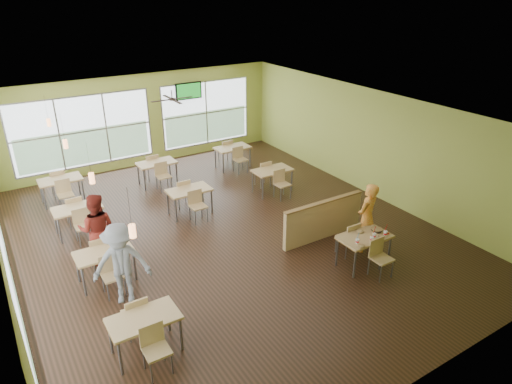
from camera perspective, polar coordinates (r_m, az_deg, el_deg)
room at (r=11.35m, az=-4.12°, el=1.94°), size 12.00×12.04×3.20m
window_bays at (r=13.33m, az=-20.64°, el=3.32°), size 9.24×10.24×2.38m
main_table at (r=10.73m, az=13.41°, el=-5.95°), size 1.22×1.52×0.87m
half_wall_divider at (r=11.68m, az=8.40°, el=-3.42°), size 2.40×0.14×1.04m
dining_tables at (r=12.80m, az=-11.79°, el=-0.56°), size 6.92×8.72×0.87m
pendant_lights at (r=10.69m, az=-21.36°, el=3.70°), size 0.11×7.31×0.86m
ceiling_fan at (r=13.55m, az=-10.45°, el=11.35°), size 1.25×1.25×0.29m
tv_backwall at (r=16.95m, az=-8.42°, el=12.39°), size 1.00×0.07×0.60m
man_plaid at (r=11.21m, az=13.68°, el=-3.15°), size 0.73×0.59×1.75m
patron_maroon at (r=11.04m, az=-19.28°, el=-4.41°), size 1.04×0.94×1.73m
patron_grey at (r=9.57m, az=-16.48°, el=-8.59°), size 1.30×1.01×1.77m
cup_blue at (r=10.31m, az=12.55°, el=-6.02°), size 0.09×0.09×0.31m
cup_yellow at (r=10.46m, az=14.27°, el=-5.72°), size 0.09×0.09×0.31m
cup_red_near at (r=10.59m, az=14.51°, el=-5.31°), size 0.10×0.10×0.34m
cup_red_far at (r=10.76m, az=15.86°, el=-5.00°), size 0.09×0.09×0.33m
food_basket at (r=10.92m, az=14.86°, el=-4.59°), size 0.27×0.27×0.06m
ketchup_cup at (r=10.89m, az=16.18°, el=-5.00°), size 0.05×0.05×0.02m
wrapper_left at (r=10.24m, az=13.05°, el=-6.56°), size 0.21×0.20×0.04m
wrapper_mid at (r=10.79m, az=12.90°, el=-4.82°), size 0.20×0.18×0.05m
wrapper_right at (r=10.74m, az=15.37°, el=-5.28°), size 0.18×0.18×0.04m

